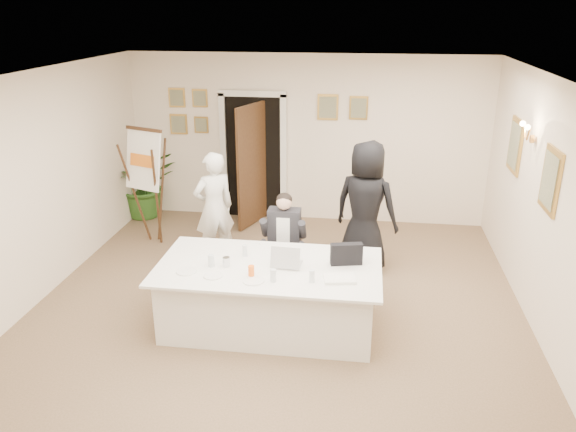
% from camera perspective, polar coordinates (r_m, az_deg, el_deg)
% --- Properties ---
extents(floor, '(7.00, 7.00, 0.00)m').
position_cam_1_polar(floor, '(6.78, -1.54, -10.59)').
color(floor, brown).
rests_on(floor, ground).
extents(ceiling, '(6.00, 7.00, 0.02)m').
position_cam_1_polar(ceiling, '(5.84, -1.81, 13.60)').
color(ceiling, white).
rests_on(ceiling, wall_back).
extents(wall_back, '(6.00, 0.10, 2.80)m').
position_cam_1_polar(wall_back, '(9.50, 1.87, 7.79)').
color(wall_back, '#F0DECA').
rests_on(wall_back, floor).
extents(wall_left, '(0.10, 7.00, 2.80)m').
position_cam_1_polar(wall_left, '(7.28, -25.66, 1.66)').
color(wall_left, '#F0DECA').
rests_on(wall_left, floor).
extents(wall_right, '(0.10, 7.00, 2.80)m').
position_cam_1_polar(wall_right, '(6.42, 25.79, -0.74)').
color(wall_right, '#F0DECA').
rests_on(wall_right, floor).
extents(doorway, '(1.14, 0.86, 2.20)m').
position_cam_1_polar(doorway, '(9.55, -3.57, 5.62)').
color(doorway, black).
rests_on(doorway, floor).
extents(pictures_back_wall, '(3.40, 0.06, 0.80)m').
position_cam_1_polar(pictures_back_wall, '(9.50, -3.00, 10.54)').
color(pictures_back_wall, '#B9903F').
rests_on(pictures_back_wall, wall_back).
extents(pictures_right_wall, '(0.06, 2.20, 0.80)m').
position_cam_1_polar(pictures_right_wall, '(7.41, 23.39, 5.15)').
color(pictures_right_wall, '#B9903F').
rests_on(pictures_right_wall, wall_right).
extents(wall_sconce, '(0.20, 0.30, 0.24)m').
position_cam_1_polar(wall_sconce, '(7.31, 23.25, 7.83)').
color(wall_sconce, gold).
rests_on(wall_sconce, wall_right).
extents(conference_table, '(2.52, 1.35, 0.78)m').
position_cam_1_polar(conference_table, '(6.50, -1.93, -8.08)').
color(conference_table, silver).
rests_on(conference_table, floor).
extents(seated_man, '(0.69, 0.72, 1.31)m').
position_cam_1_polar(seated_man, '(7.24, -0.42, -2.59)').
color(seated_man, black).
rests_on(seated_man, floor).
extents(flip_chart, '(0.65, 0.50, 1.80)m').
position_cam_1_polar(flip_chart, '(8.83, -13.77, 2.36)').
color(flip_chart, '#311B0F').
rests_on(flip_chart, floor).
extents(standing_man, '(0.71, 0.67, 1.63)m').
position_cam_1_polar(standing_man, '(8.03, -7.51, 0.81)').
color(standing_man, white).
rests_on(standing_man, floor).
extents(standing_woman, '(1.05, 0.87, 1.84)m').
position_cam_1_polar(standing_woman, '(7.77, 7.90, 0.94)').
color(standing_woman, black).
rests_on(standing_woman, floor).
extents(potted_palm, '(1.41, 1.36, 1.19)m').
position_cam_1_polar(potted_palm, '(10.11, -14.38, 3.22)').
color(potted_palm, '#2C5A1E').
rests_on(potted_palm, floor).
extents(laptop, '(0.35, 0.37, 0.28)m').
position_cam_1_polar(laptop, '(6.28, -0.14, -3.82)').
color(laptop, '#B7BABC').
rests_on(laptop, conference_table).
extents(laptop_bag, '(0.37, 0.18, 0.25)m').
position_cam_1_polar(laptop_bag, '(6.33, 5.95, -3.87)').
color(laptop_bag, black).
rests_on(laptop_bag, conference_table).
extents(paper_stack, '(0.37, 0.29, 0.03)m').
position_cam_1_polar(paper_stack, '(6.02, 5.25, -6.37)').
color(paper_stack, white).
rests_on(paper_stack, conference_table).
extents(plate_left, '(0.25, 0.25, 0.01)m').
position_cam_1_polar(plate_left, '(6.27, -10.27, -5.55)').
color(plate_left, white).
rests_on(plate_left, conference_table).
extents(plate_mid, '(0.23, 0.23, 0.01)m').
position_cam_1_polar(plate_mid, '(6.13, -7.61, -6.01)').
color(plate_mid, white).
rests_on(plate_mid, conference_table).
extents(plate_near, '(0.28, 0.28, 0.01)m').
position_cam_1_polar(plate_near, '(5.98, -3.54, -6.57)').
color(plate_near, white).
rests_on(plate_near, conference_table).
extents(glass_a, '(0.09, 0.09, 0.14)m').
position_cam_1_polar(glass_a, '(6.33, -7.81, -4.52)').
color(glass_a, silver).
rests_on(glass_a, conference_table).
extents(glass_b, '(0.07, 0.07, 0.14)m').
position_cam_1_polar(glass_b, '(5.95, -1.51, -6.05)').
color(glass_b, silver).
rests_on(glass_b, conference_table).
extents(glass_c, '(0.07, 0.07, 0.14)m').
position_cam_1_polar(glass_c, '(5.93, 2.44, -6.12)').
color(glass_c, silver).
rests_on(glass_c, conference_table).
extents(glass_d, '(0.07, 0.07, 0.14)m').
position_cam_1_polar(glass_d, '(6.54, -4.41, -3.52)').
color(glass_d, silver).
rests_on(glass_d, conference_table).
extents(oj_glass, '(0.07, 0.07, 0.13)m').
position_cam_1_polar(oj_glass, '(6.05, -3.76, -5.63)').
color(oj_glass, orange).
rests_on(oj_glass, conference_table).
extents(steel_jug, '(0.10, 0.10, 0.11)m').
position_cam_1_polar(steel_jug, '(6.31, -6.29, -4.65)').
color(steel_jug, silver).
rests_on(steel_jug, conference_table).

